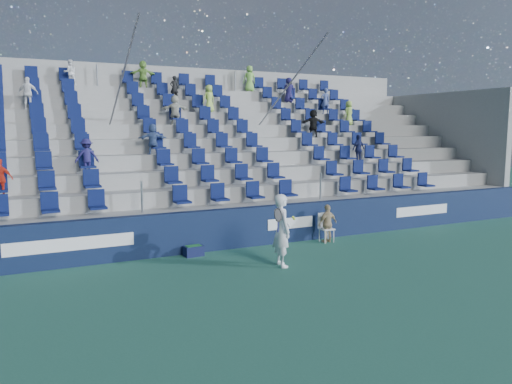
# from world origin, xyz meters

# --- Properties ---
(ground) EXTENTS (70.00, 70.00, 0.00)m
(ground) POSITION_xyz_m (0.00, 0.00, 0.00)
(ground) COLOR #2A634E
(ground) RESTS_ON ground
(sponsor_wall) EXTENTS (24.00, 0.32, 1.20)m
(sponsor_wall) POSITION_xyz_m (0.00, 3.15, 0.60)
(sponsor_wall) COLOR #101C3B
(sponsor_wall) RESTS_ON ground
(grandstand) EXTENTS (24.00, 8.17, 6.63)m
(grandstand) POSITION_xyz_m (-0.00, 8.24, 2.14)
(grandstand) COLOR #979792
(grandstand) RESTS_ON ground
(tennis_player) EXTENTS (0.69, 0.75, 1.90)m
(tennis_player) POSITION_xyz_m (-0.06, 0.75, 0.95)
(tennis_player) COLOR white
(tennis_player) RESTS_ON ground
(line_judge_chair) EXTENTS (0.41, 0.41, 0.92)m
(line_judge_chair) POSITION_xyz_m (2.56, 2.65, 0.52)
(line_judge_chair) COLOR white
(line_judge_chair) RESTS_ON ground
(line_judge) EXTENTS (0.74, 0.37, 1.21)m
(line_judge) POSITION_xyz_m (2.56, 2.50, 0.60)
(line_judge) COLOR tan
(line_judge) RESTS_ON ground
(ball_bin) EXTENTS (0.55, 0.38, 0.30)m
(ball_bin) POSITION_xyz_m (-1.79, 2.75, 0.16)
(ball_bin) COLOR #0F153A
(ball_bin) RESTS_ON ground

